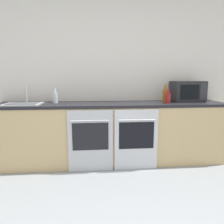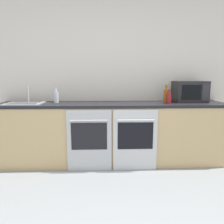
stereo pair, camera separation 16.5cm
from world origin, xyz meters
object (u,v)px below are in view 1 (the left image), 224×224
object	(u,v)px
oven_left	(91,141)
sink	(23,104)
bottle_red	(168,98)
oven_right	(136,139)
bottle_clear	(55,97)
microwave	(187,91)
bottle_amber	(165,96)

from	to	relation	value
oven_left	sink	distance (m)	1.07
bottle_red	sink	xyz separation A→B (m)	(-2.06, 0.03, -0.07)
oven_right	bottle_clear	bearing A→B (deg)	161.30
oven_left	bottle_clear	size ratio (longest dim) A/B	3.84
microwave	bottle_red	bearing A→B (deg)	-151.92
bottle_clear	bottle_red	size ratio (longest dim) A/B	1.08
oven_left	microwave	world-z (taller)	microwave
oven_left	sink	xyz separation A→B (m)	(-0.93, 0.24, 0.48)
bottle_red	sink	size ratio (longest dim) A/B	0.41
bottle_clear	bottle_amber	bearing A→B (deg)	-2.74
microwave	sink	size ratio (longest dim) A/B	0.96
microwave	bottle_red	xyz separation A→B (m)	(-0.39, -0.21, -0.08)
oven_right	microwave	xyz separation A→B (m)	(0.89, 0.42, 0.63)
oven_left	bottle_amber	world-z (taller)	bottle_amber
oven_left	oven_right	xyz separation A→B (m)	(0.63, 0.00, 0.00)
oven_left	sink	world-z (taller)	sink
microwave	bottle_clear	bearing A→B (deg)	-179.04
oven_right	bottle_red	bearing A→B (deg)	22.78
microwave	sink	bearing A→B (deg)	-175.86
bottle_amber	sink	bearing A→B (deg)	-178.19
oven_left	sink	size ratio (longest dim) A/B	1.71
bottle_amber	microwave	bearing A→B (deg)	15.73
oven_left	bottle_amber	xyz separation A→B (m)	(1.12, 0.31, 0.57)
oven_right	bottle_clear	world-z (taller)	bottle_clear
bottle_amber	sink	xyz separation A→B (m)	(-2.05, -0.06, -0.09)
oven_right	oven_left	bearing A→B (deg)	180.00
oven_left	microwave	bearing A→B (deg)	15.43
bottle_amber	sink	size ratio (longest dim) A/B	0.54
oven_right	bottle_amber	xyz separation A→B (m)	(0.50, 0.31, 0.57)
microwave	sink	world-z (taller)	microwave
sink	microwave	bearing A→B (deg)	4.14
oven_left	bottle_red	bearing A→B (deg)	10.67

